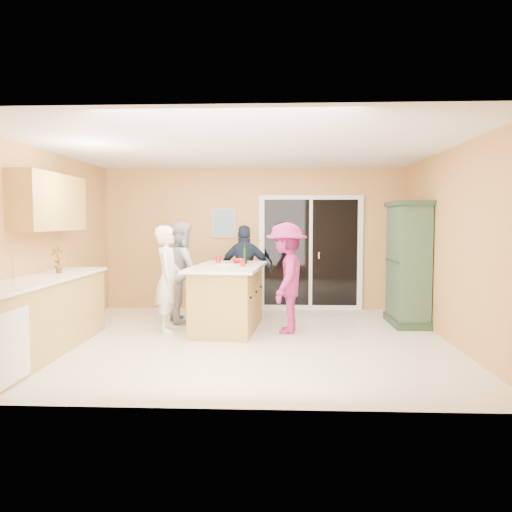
{
  "coord_description": "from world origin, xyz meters",
  "views": [
    {
      "loc": [
        0.45,
        -6.7,
        1.63
      ],
      "look_at": [
        0.15,
        0.1,
        1.15
      ],
      "focal_mm": 35.0,
      "sensor_mm": 36.0,
      "label": 1
    }
  ],
  "objects_px": {
    "woman_white": "(168,279)",
    "green_hutch": "(408,265)",
    "kitchen_island": "(228,299)",
    "woman_navy": "(245,270)",
    "woman_grey": "(182,271)",
    "woman_magenta": "(286,278)"
  },
  "relations": [
    {
      "from": "woman_white",
      "to": "green_hutch",
      "type": "bearing_deg",
      "value": -84.49
    },
    {
      "from": "kitchen_island",
      "to": "woman_navy",
      "type": "bearing_deg",
      "value": 85.38
    },
    {
      "from": "woman_white",
      "to": "woman_navy",
      "type": "height_order",
      "value": "same"
    },
    {
      "from": "kitchen_island",
      "to": "woman_grey",
      "type": "relative_size",
      "value": 1.18
    },
    {
      "from": "green_hutch",
      "to": "woman_grey",
      "type": "relative_size",
      "value": 1.19
    },
    {
      "from": "green_hutch",
      "to": "woman_navy",
      "type": "height_order",
      "value": "green_hutch"
    },
    {
      "from": "woman_grey",
      "to": "woman_navy",
      "type": "distance_m",
      "value": 1.11
    },
    {
      "from": "woman_white",
      "to": "woman_grey",
      "type": "height_order",
      "value": "woman_grey"
    },
    {
      "from": "woman_grey",
      "to": "woman_magenta",
      "type": "relative_size",
      "value": 1.01
    },
    {
      "from": "woman_navy",
      "to": "woman_grey",
      "type": "bearing_deg",
      "value": 27.05
    },
    {
      "from": "woman_white",
      "to": "woman_navy",
      "type": "xyz_separation_m",
      "value": [
        1.05,
        1.28,
        0.0
      ]
    },
    {
      "from": "woman_navy",
      "to": "woman_magenta",
      "type": "height_order",
      "value": "woman_magenta"
    },
    {
      "from": "woman_grey",
      "to": "woman_magenta",
      "type": "bearing_deg",
      "value": -136.83
    },
    {
      "from": "woman_navy",
      "to": "woman_magenta",
      "type": "distance_m",
      "value": 1.45
    },
    {
      "from": "green_hutch",
      "to": "woman_navy",
      "type": "bearing_deg",
      "value": 166.66
    },
    {
      "from": "woman_white",
      "to": "woman_navy",
      "type": "relative_size",
      "value": 1.0
    },
    {
      "from": "kitchen_island",
      "to": "woman_white",
      "type": "xyz_separation_m",
      "value": [
        -0.86,
        -0.18,
        0.33
      ]
    },
    {
      "from": "kitchen_island",
      "to": "woman_white",
      "type": "height_order",
      "value": "woman_white"
    },
    {
      "from": "woman_grey",
      "to": "woman_white",
      "type": "bearing_deg",
      "value": 153.52
    },
    {
      "from": "woman_navy",
      "to": "green_hutch",
      "type": "bearing_deg",
      "value": 166.74
    },
    {
      "from": "woman_grey",
      "to": "woman_navy",
      "type": "xyz_separation_m",
      "value": [
        0.99,
        0.5,
        -0.03
      ]
    },
    {
      "from": "green_hutch",
      "to": "woman_grey",
      "type": "height_order",
      "value": "green_hutch"
    }
  ]
}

